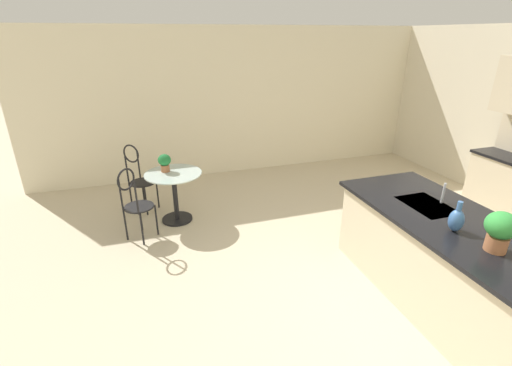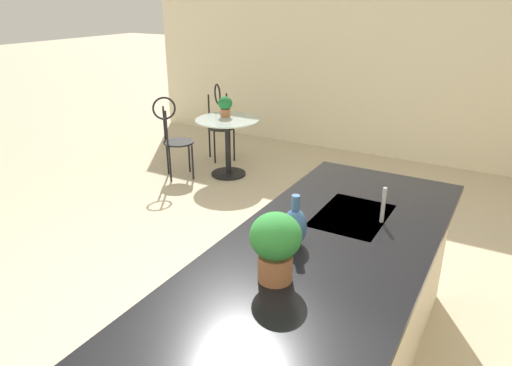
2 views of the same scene
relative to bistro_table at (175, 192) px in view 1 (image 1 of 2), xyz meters
name	(u,v)px [view 1 (image 1 of 2)]	position (x,y,z in m)	size (l,w,h in m)	color
ground_plane	(359,310)	(2.47, 1.51, -0.45)	(40.00, 40.00, 0.00)	beige
wall_left_window	(241,102)	(-1.79, 1.51, 0.90)	(0.12, 7.80, 2.70)	beige
kitchen_island	(461,273)	(2.77, 2.36, 0.02)	(2.80, 1.06, 0.92)	beige
bistro_table	(175,192)	(0.00, 0.00, 0.00)	(0.80, 0.80, 0.74)	black
chair_near_window	(139,175)	(-0.53, -0.47, 0.13)	(0.54, 0.54, 1.04)	black
chair_by_island	(135,201)	(0.40, -0.54, 0.13)	(0.54, 0.54, 1.04)	black
sink_faucet	(443,193)	(2.22, 2.54, 0.58)	(0.02, 0.02, 0.22)	#B2B5BA
potted_plant_on_table	(165,162)	(-0.10, -0.09, 0.44)	(0.18, 0.18, 0.25)	#9E603D
potted_plant_counter_near	(500,229)	(3.07, 2.27, 0.67)	(0.24, 0.24, 0.34)	#9E603D
vase_on_counter	(456,220)	(2.72, 2.21, 0.58)	(0.13, 0.13, 0.29)	#386099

